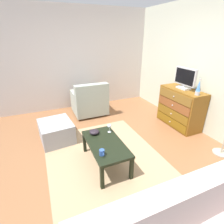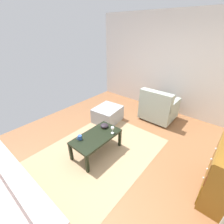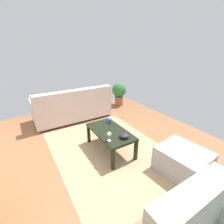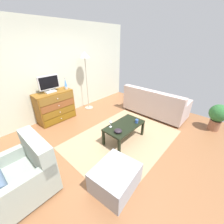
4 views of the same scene
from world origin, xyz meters
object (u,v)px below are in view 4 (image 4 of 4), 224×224
(tv, at_px, (49,84))
(potted_plant, at_px, (218,115))
(armchair, at_px, (25,173))
(wine_glass, at_px, (111,122))
(bowl_decorative, at_px, (118,131))
(dresser, at_px, (55,106))
(coffee_table, at_px, (124,127))
(couch_large, at_px, (154,105))
(mug, at_px, (137,121))
(lava_lamp, at_px, (66,84))
(ottoman, at_px, (115,178))
(standing_lamp, at_px, (85,61))

(tv, relative_size, potted_plant, 0.77)
(armchair, bearing_deg, wine_glass, -5.12)
(bowl_decorative, bearing_deg, dresser, 97.27)
(wine_glass, bearing_deg, coffee_table, -33.42)
(dresser, relative_size, couch_large, 0.53)
(mug, bearing_deg, dresser, 111.28)
(coffee_table, bearing_deg, potted_plant, -37.75)
(lava_lamp, height_order, couch_large, lava_lamp)
(mug, xyz_separation_m, bowl_decorative, (-0.59, 0.08, -0.01))
(mug, relative_size, ottoman, 0.16)
(armchair, bearing_deg, mug, -12.14)
(ottoman, bearing_deg, dresser, 80.32)
(bowl_decorative, relative_size, armchair, 0.19)
(standing_lamp, bearing_deg, tv, 176.54)
(couch_large, bearing_deg, standing_lamp, 120.45)
(couch_large, distance_m, armchair, 3.71)
(wine_glass, bearing_deg, couch_large, -1.92)
(lava_lamp, bearing_deg, armchair, -137.25)
(armchair, relative_size, potted_plant, 1.22)
(bowl_decorative, distance_m, armchair, 1.75)
(ottoman, distance_m, potted_plant, 3.15)
(bowl_decorative, xyz_separation_m, standing_lamp, (0.89, 2.10, 1.14))
(coffee_table, height_order, mug, mug)
(mug, relative_size, armchair, 0.13)
(bowl_decorative, bearing_deg, wine_glass, 79.51)
(dresser, height_order, tv, tv)
(armchair, bearing_deg, couch_large, -3.42)
(standing_lamp, bearing_deg, armchair, -146.90)
(potted_plant, bearing_deg, tv, 125.62)
(potted_plant, bearing_deg, lava_lamp, 121.18)
(tv, bearing_deg, wine_glass, -79.48)
(dresser, bearing_deg, tv, 143.98)
(coffee_table, xyz_separation_m, standing_lamp, (0.57, 2.02, 1.23))
(coffee_table, relative_size, wine_glass, 6.22)
(tv, distance_m, armchair, 2.36)
(tv, distance_m, mug, 2.51)
(standing_lamp, bearing_deg, bowl_decorative, -113.02)
(couch_large, distance_m, potted_plant, 1.66)
(coffee_table, height_order, potted_plant, potted_plant)
(wine_glass, bearing_deg, standing_lamp, 65.36)
(tv, distance_m, couch_large, 3.15)
(lava_lamp, relative_size, wine_glass, 2.10)
(lava_lamp, relative_size, bowl_decorative, 1.98)
(bowl_decorative, distance_m, potted_plant, 2.69)
(dresser, relative_size, ottoman, 1.46)
(couch_large, distance_m, ottoman, 2.86)
(wine_glass, relative_size, standing_lamp, 0.08)
(dresser, bearing_deg, ottoman, -99.68)
(tv, relative_size, couch_large, 0.29)
(dresser, xyz_separation_m, couch_large, (2.29, -1.96, -0.11))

